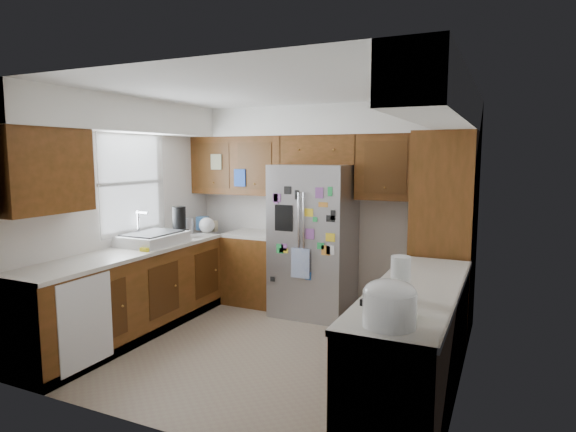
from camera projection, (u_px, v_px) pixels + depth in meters
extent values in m
plane|color=gray|center=(268.00, 348.00, 4.79)|extent=(3.60, 3.60, 0.00)
cube|color=silver|center=(326.00, 208.00, 6.07)|extent=(3.60, 0.04, 2.50)
cube|color=silver|center=(125.00, 215.00, 5.38)|extent=(0.04, 3.20, 2.50)
cube|color=silver|center=(466.00, 237.00, 3.88)|extent=(0.04, 3.20, 2.50)
cube|color=silver|center=(158.00, 255.00, 3.19)|extent=(3.60, 0.04, 2.50)
cube|color=white|center=(267.00, 90.00, 4.47)|extent=(3.60, 3.20, 0.02)
cube|color=white|center=(321.00, 120.00, 5.77)|extent=(3.60, 0.38, 0.35)
cube|color=white|center=(134.00, 116.00, 5.16)|extent=(0.38, 3.20, 0.35)
cube|color=white|center=(447.00, 103.00, 3.83)|extent=(0.38, 3.20, 0.35)
cube|color=#492D0E|center=(240.00, 166.00, 6.33)|extent=(1.33, 0.34, 0.75)
cube|color=#492D0E|center=(416.00, 167.00, 5.38)|extent=(1.33, 0.34, 0.75)
cube|color=#492D0E|center=(42.00, 171.00, 4.21)|extent=(0.34, 0.85, 0.75)
cube|color=white|center=(131.00, 183.00, 5.42)|extent=(0.02, 0.90, 1.05)
cube|color=white|center=(133.00, 183.00, 5.40)|extent=(0.01, 1.02, 1.15)
cube|color=blue|center=(240.00, 178.00, 6.13)|extent=(0.16, 0.02, 0.22)
cube|color=beige|center=(216.00, 162.00, 6.25)|extent=(0.16, 0.02, 0.20)
cube|color=#492D0E|center=(129.00, 295.00, 5.08)|extent=(0.60, 2.60, 0.88)
cube|color=#492D0E|center=(257.00, 269.00, 6.25)|extent=(0.75, 0.60, 0.88)
cube|color=beige|center=(127.00, 252.00, 5.03)|extent=(0.63, 2.60, 0.04)
cube|color=beige|center=(257.00, 234.00, 6.19)|extent=(0.75, 0.60, 0.04)
cube|color=black|center=(131.00, 331.00, 5.13)|extent=(0.60, 2.60, 0.10)
cube|color=white|center=(86.00, 323.00, 4.19)|extent=(0.01, 0.58, 0.80)
cube|color=#492D0E|center=(414.00, 348.00, 3.68)|extent=(0.60, 2.25, 0.88)
cube|color=beige|center=(416.00, 290.00, 3.62)|extent=(0.63, 2.25, 0.04)
cube|color=black|center=(413.00, 396.00, 3.73)|extent=(0.60, 2.25, 0.10)
cube|color=#492D0E|center=(444.00, 235.00, 5.07)|extent=(0.60, 0.90, 2.15)
cube|color=#96969A|center=(314.00, 240.00, 5.76)|extent=(0.90, 0.75, 1.80)
cylinder|color=silver|center=(299.00, 232.00, 5.40)|extent=(0.02, 0.02, 0.90)
cylinder|color=silver|center=(303.00, 233.00, 5.38)|extent=(0.02, 0.02, 0.90)
cube|color=black|center=(284.00, 218.00, 5.47)|extent=(0.22, 0.01, 0.30)
cube|color=white|center=(300.00, 263.00, 5.42)|extent=(0.22, 0.01, 0.34)
cube|color=black|center=(297.00, 195.00, 5.37)|extent=(0.05, 0.00, 0.10)
cube|color=black|center=(333.00, 215.00, 5.22)|extent=(0.05, 0.00, 0.11)
cube|color=black|center=(330.00, 219.00, 5.23)|extent=(0.10, 0.00, 0.07)
cube|color=black|center=(273.00, 279.00, 5.62)|extent=(0.06, 0.00, 0.06)
cube|color=green|center=(315.00, 219.00, 5.31)|extent=(0.05, 0.00, 0.05)
cube|color=#8C4C99|center=(310.00, 234.00, 5.36)|extent=(0.10, 0.00, 0.12)
cube|color=yellow|center=(284.00, 250.00, 5.52)|extent=(0.11, 0.00, 0.06)
cube|color=#8C4C99|center=(276.00, 198.00, 5.48)|extent=(0.06, 0.00, 0.12)
cube|color=blue|center=(308.00, 276.00, 5.43)|extent=(0.07, 0.00, 0.09)
cube|color=orange|center=(306.00, 256.00, 5.41)|extent=(0.08, 0.00, 0.09)
cube|color=white|center=(330.00, 250.00, 5.28)|extent=(0.09, 0.00, 0.10)
cube|color=green|center=(280.00, 249.00, 5.54)|extent=(0.09, 0.00, 0.11)
cube|color=#8C4C99|center=(277.00, 198.00, 5.48)|extent=(0.10, 0.00, 0.09)
cube|color=yellow|center=(330.00, 237.00, 5.26)|extent=(0.11, 0.00, 0.09)
cube|color=green|center=(330.00, 192.00, 5.20)|extent=(0.05, 0.00, 0.10)
cube|color=white|center=(301.00, 266.00, 5.45)|extent=(0.11, 0.00, 0.07)
cube|color=#8C4C99|center=(284.00, 247.00, 5.51)|extent=(0.07, 0.00, 0.08)
cube|color=blue|center=(303.00, 251.00, 5.42)|extent=(0.09, 0.00, 0.05)
cube|color=black|center=(287.00, 190.00, 5.41)|extent=(0.08, 0.00, 0.09)
cube|color=yellow|center=(309.00, 213.00, 5.33)|extent=(0.10, 0.00, 0.09)
cube|color=orange|center=(323.00, 205.00, 5.25)|extent=(0.11, 0.00, 0.05)
cube|color=green|center=(321.00, 246.00, 5.32)|extent=(0.08, 0.00, 0.07)
cube|color=#8C4C99|center=(319.00, 193.00, 5.25)|extent=(0.09, 0.00, 0.12)
cube|color=orange|center=(326.00, 250.00, 5.30)|extent=(0.10, 0.00, 0.11)
cube|color=#492D0E|center=(321.00, 150.00, 5.83)|extent=(0.96, 0.34, 0.35)
sphere|color=#1548B6|center=(292.00, 126.00, 5.91)|extent=(0.25, 0.25, 0.25)
cylinder|color=black|center=(343.00, 129.00, 5.71)|extent=(0.25, 0.25, 0.14)
ellipsoid|color=#333338|center=(344.00, 123.00, 5.70)|extent=(0.23, 0.23, 0.10)
cube|color=white|center=(153.00, 239.00, 5.38)|extent=(0.52, 0.70, 0.12)
cube|color=black|center=(153.00, 233.00, 5.37)|extent=(0.44, 0.60, 0.02)
cylinder|color=silver|center=(138.00, 224.00, 5.44)|extent=(0.02, 0.02, 0.30)
cylinder|color=silver|center=(142.00, 213.00, 5.40)|extent=(0.16, 0.02, 0.02)
cube|color=yellow|center=(149.00, 248.00, 5.03)|extent=(0.10, 0.18, 0.04)
cube|color=black|center=(180.00, 234.00, 5.79)|extent=(0.18, 0.14, 0.10)
cylinder|color=black|center=(179.00, 218.00, 5.77)|extent=(0.16, 0.16, 0.28)
cylinder|color=#96969A|center=(188.00, 226.00, 6.10)|extent=(0.14, 0.14, 0.20)
sphere|color=white|center=(207.00, 225.00, 6.16)|extent=(0.20, 0.20, 0.20)
cube|color=#3F72B2|center=(202.00, 223.00, 6.40)|extent=(0.14, 0.10, 0.18)
cube|color=#BFB28C|center=(213.00, 226.00, 6.30)|extent=(0.10, 0.08, 0.14)
cylinder|color=white|center=(170.00, 235.00, 5.68)|extent=(0.08, 0.08, 0.11)
cylinder|color=white|center=(389.00, 309.00, 2.79)|extent=(0.31, 0.31, 0.21)
ellipsoid|color=white|center=(390.00, 291.00, 2.78)|extent=(0.30, 0.30, 0.14)
cube|color=black|center=(365.00, 302.00, 2.85)|extent=(0.04, 0.06, 0.04)
cylinder|color=white|center=(401.00, 278.00, 3.31)|extent=(0.13, 0.13, 0.30)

